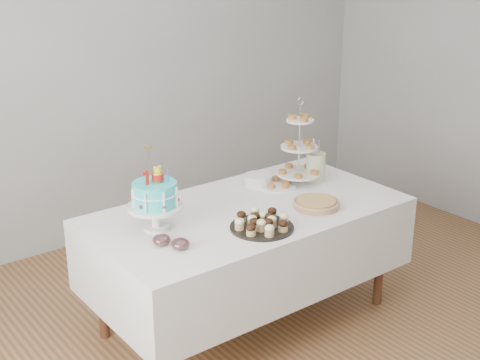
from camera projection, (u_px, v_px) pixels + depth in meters
floor at (277, 340)px, 4.08m from camera, size 5.00×5.00×0.00m
walls at (282, 127)px, 3.61m from camera, size 5.04×4.04×2.70m
table at (247, 243)px, 4.12m from camera, size 1.92×1.02×0.77m
birthday_cake at (156, 208)px, 3.72m from camera, size 0.31×0.31×0.48m
cupcake_tray at (262, 222)px, 3.76m from camera, size 0.36×0.36×0.08m
pie at (316, 203)px, 4.06m from camera, size 0.29×0.29×0.05m
tiered_stand at (299, 147)px, 4.39m from camera, size 0.30×0.30×0.58m
plate_stack at (258, 180)px, 4.41m from camera, size 0.18×0.18×0.07m
pastry_plate at (277, 184)px, 4.39m from camera, size 0.26×0.26×0.04m
jam_bowl_a at (162, 240)px, 3.57m from camera, size 0.10×0.10×0.06m
jam_bowl_b at (180, 244)px, 3.52m from camera, size 0.10×0.10×0.06m
utensil_pitcher at (316, 165)px, 4.48m from camera, size 0.14×0.13×0.29m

